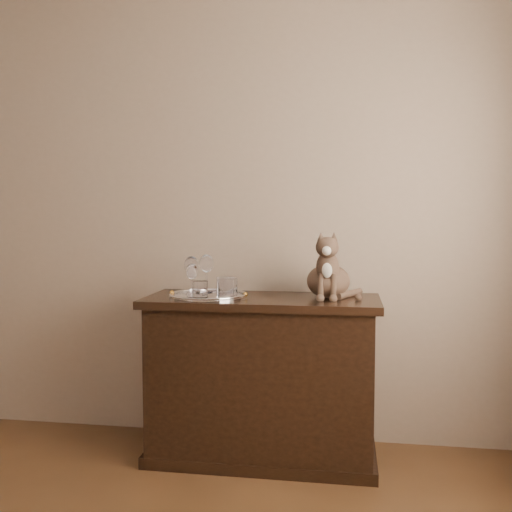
{
  "coord_description": "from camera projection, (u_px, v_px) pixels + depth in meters",
  "views": [
    {
      "loc": [
        1.03,
        -0.94,
        1.27
      ],
      "look_at": [
        0.57,
        1.95,
        1.06
      ],
      "focal_mm": 40.0,
      "sensor_mm": 36.0,
      "label": 1
    }
  ],
  "objects": [
    {
      "name": "wine_glass_a",
      "position": [
        192.0,
        275.0,
        2.99
      ],
      "size": [
        0.08,
        0.08,
        0.2
      ],
      "primitive_type": null,
      "color": "silver",
      "rests_on": "tray"
    },
    {
      "name": "wine_glass_c",
      "position": [
        192.0,
        280.0,
        2.9
      ],
      "size": [
        0.06,
        0.06,
        0.17
      ],
      "primitive_type": null,
      "color": "silver",
      "rests_on": "tray"
    },
    {
      "name": "wine_glass_b",
      "position": [
        207.0,
        273.0,
        3.06
      ],
      "size": [
        0.08,
        0.08,
        0.2
      ],
      "primitive_type": null,
      "color": "silver",
      "rests_on": "tray"
    },
    {
      "name": "sideboard",
      "position": [
        262.0,
        378.0,
        2.96
      ],
      "size": [
        1.2,
        0.5,
        0.85
      ],
      "primitive_type": null,
      "color": "black",
      "rests_on": "ground"
    },
    {
      "name": "cat",
      "position": [
        328.0,
        264.0,
        2.91
      ],
      "size": [
        0.35,
        0.32,
        0.34
      ],
      "primitive_type": null,
      "rotation": [
        0.0,
        0.0,
        -0.02
      ],
      "color": "#4F3D2F",
      "rests_on": "sideboard"
    },
    {
      "name": "tumbler_b",
      "position": [
        200.0,
        289.0,
        2.85
      ],
      "size": [
        0.08,
        0.08,
        0.08
      ],
      "primitive_type": "cylinder",
      "color": "white",
      "rests_on": "tray"
    },
    {
      "name": "tray",
      "position": [
        208.0,
        296.0,
        2.94
      ],
      "size": [
        0.4,
        0.4,
        0.01
      ],
      "primitive_type": "cylinder",
      "color": "white",
      "rests_on": "sideboard"
    },
    {
      "name": "wall_back",
      "position": [
        167.0,
        202.0,
        3.3
      ],
      "size": [
        4.0,
        0.1,
        2.7
      ],
      "primitive_type": "cube",
      "color": "tan",
      "rests_on": "ground"
    },
    {
      "name": "tumbler_a",
      "position": [
        225.0,
        287.0,
        2.89
      ],
      "size": [
        0.09,
        0.09,
        0.1
      ],
      "primitive_type": "cylinder",
      "color": "silver",
      "rests_on": "tray"
    },
    {
      "name": "tumbler_c",
      "position": [
        230.0,
        287.0,
        2.94
      ],
      "size": [
        0.08,
        0.08,
        0.09
      ],
      "primitive_type": "cylinder",
      "color": "silver",
      "rests_on": "tray"
    }
  ]
}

